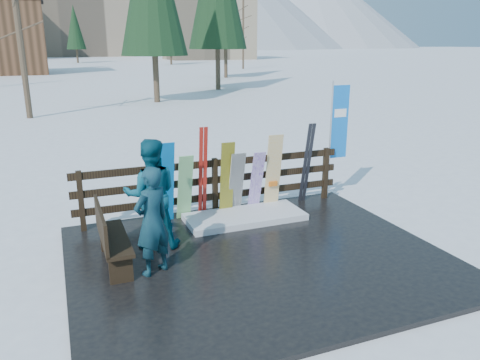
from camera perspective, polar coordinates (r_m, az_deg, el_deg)
name	(u,v)px	position (r m, az deg, el deg)	size (l,w,h in m)	color
ground	(258,260)	(7.85, 2.25, -9.71)	(700.00, 700.00, 0.00)	white
deck	(258,258)	(7.84, 2.25, -9.45)	(6.00, 5.00, 0.08)	black
fence	(215,182)	(9.50, -3.07, -0.24)	(5.60, 0.10, 1.15)	black
snow_patch	(245,217)	(9.30, 0.59, -4.49)	(2.33, 1.00, 0.12)	white
bench	(109,236)	(7.54, -15.65, -6.54)	(0.41, 1.50, 0.97)	black
snowboard_0	(166,183)	(8.99, -8.96, -0.36)	(0.29, 0.03, 1.66)	#036BC2
snowboard_1	(185,188)	(9.11, -6.73, -0.95)	(0.28, 0.03, 1.40)	silver
snowboard_2	(227,179)	(9.33, -1.60, 0.13)	(0.28, 0.03, 1.53)	gold
snowboard_3	(256,181)	(9.59, 2.01, -0.15)	(0.25, 0.03, 1.33)	white
snowboard_4	(236,183)	(9.43, -0.46, -0.40)	(0.30, 0.03, 1.33)	black
snowboard_5	(273,172)	(9.70, 4.08, 0.97)	(0.32, 0.03, 1.61)	silver
ski_pair_a	(203,173)	(9.20, -4.55, 0.90)	(0.16, 0.26, 1.85)	#B11E15
ski_pair_b	(307,163)	(10.12, 8.15, 2.01)	(0.17, 0.36, 1.78)	black
rental_flag	(337,126)	(10.57, 11.78, 6.41)	(0.45, 0.04, 2.60)	silver
person_front	(152,221)	(7.06, -10.67, -4.95)	(0.61, 0.40, 1.67)	#13494B
person_back	(151,194)	(7.95, -10.79, -1.72)	(0.92, 0.71, 1.89)	#0C4D63
resort_buildings	(62,14)	(122.07, -20.92, 18.34)	(73.00, 87.60, 22.60)	tan
trees	(98,21)	(54.36, -16.87, 18.10)	(42.07, 68.84, 12.88)	#382B1E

